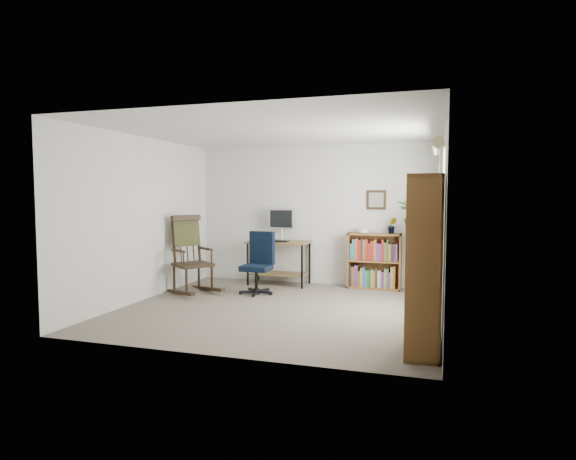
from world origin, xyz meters
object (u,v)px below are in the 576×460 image
(desk, at_px, (279,263))
(office_chair, at_px, (256,263))
(rocking_chair, at_px, (193,254))
(low_bookshelf, at_px, (374,261))
(tall_bookshelf, at_px, (425,265))

(desk, bearing_deg, office_chair, -95.55)
(office_chair, height_order, rocking_chair, rocking_chair)
(office_chair, relative_size, low_bookshelf, 1.07)
(desk, relative_size, tall_bookshelf, 0.60)
(office_chair, bearing_deg, tall_bookshelf, -32.20)
(office_chair, height_order, low_bookshelf, office_chair)
(desk, relative_size, low_bookshelf, 1.14)
(office_chair, bearing_deg, desk, 91.79)
(office_chair, relative_size, rocking_chair, 0.79)
(rocking_chair, relative_size, low_bookshelf, 1.36)
(office_chair, xyz_separation_m, tall_bookshelf, (2.57, -2.12, 0.38))
(desk, bearing_deg, tall_bookshelf, -50.29)
(desk, relative_size, rocking_chair, 0.84)
(office_chair, bearing_deg, rocking_chair, -159.70)
(rocking_chair, xyz_separation_m, tall_bookshelf, (3.55, -1.90, 0.25))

